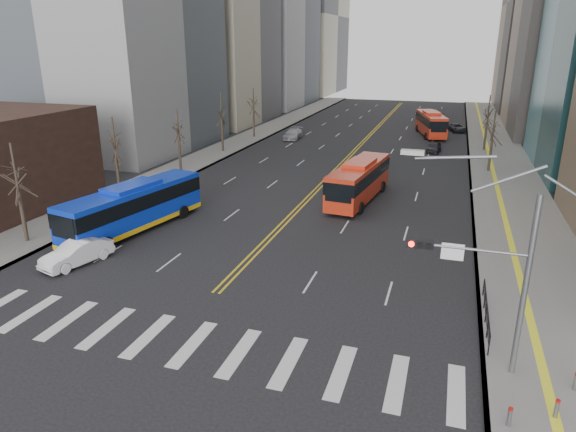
# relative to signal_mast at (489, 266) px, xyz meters

# --- Properties ---
(ground) EXTENTS (220.00, 220.00, 0.00)m
(ground) POSITION_rel_signal_mast_xyz_m (-13.77, -2.00, -4.86)
(ground) COLOR black
(sidewalk_right) EXTENTS (7.00, 130.00, 0.15)m
(sidewalk_right) POSITION_rel_signal_mast_xyz_m (3.73, 43.00, -4.78)
(sidewalk_right) COLOR gray
(sidewalk_right) RESTS_ON ground
(sidewalk_left) EXTENTS (5.00, 130.00, 0.15)m
(sidewalk_left) POSITION_rel_signal_mast_xyz_m (-30.27, 43.00, -4.78)
(sidewalk_left) COLOR gray
(sidewalk_left) RESTS_ON ground
(crosswalk) EXTENTS (26.70, 4.00, 0.01)m
(crosswalk) POSITION_rel_signal_mast_xyz_m (-13.77, -2.00, -4.85)
(crosswalk) COLOR silver
(crosswalk) RESTS_ON ground
(centerline) EXTENTS (0.55, 100.00, 0.01)m
(centerline) POSITION_rel_signal_mast_xyz_m (-13.77, 53.00, -4.85)
(centerline) COLOR gold
(centerline) RESTS_ON ground
(signal_mast) EXTENTS (5.37, 0.37, 9.39)m
(signal_mast) POSITION_rel_signal_mast_xyz_m (0.00, 0.00, 0.00)
(signal_mast) COLOR slate
(signal_mast) RESTS_ON ground
(pedestrian_railing) EXTENTS (0.06, 6.06, 1.02)m
(pedestrian_railing) POSITION_rel_signal_mast_xyz_m (0.53, 4.00, -4.03)
(pedestrian_railing) COLOR black
(pedestrian_railing) RESTS_ON sidewalk_right
(bollards) EXTENTS (2.87, 3.17, 0.78)m
(bollards) POSITION_rel_signal_mast_xyz_m (2.50, -2.16, -4.30)
(bollards) COLOR slate
(bollards) RESTS_ON sidewalk_right
(street_trees) EXTENTS (35.20, 47.20, 7.60)m
(street_trees) POSITION_rel_signal_mast_xyz_m (-20.94, 32.55, 0.02)
(street_trees) COLOR #30251D
(street_trees) RESTS_ON ground
(blue_bus) EXTENTS (4.98, 12.62, 3.59)m
(blue_bus) POSITION_rel_signal_mast_xyz_m (-23.90, 10.53, -2.97)
(blue_bus) COLOR #0D32CE
(blue_bus) RESTS_ON ground
(red_bus_near) EXTENTS (3.89, 11.51, 3.58)m
(red_bus_near) POSITION_rel_signal_mast_xyz_m (-9.35, 23.20, -2.87)
(red_bus_near) COLOR red
(red_bus_near) RESTS_ON ground
(red_bus_far) EXTENTS (5.29, 11.59, 3.58)m
(red_bus_far) POSITION_rel_signal_mast_xyz_m (-5.09, 59.80, -2.87)
(red_bus_far) COLOR red
(red_bus_far) RESTS_ON ground
(car_white) EXTENTS (2.84, 4.89, 1.52)m
(car_white) POSITION_rel_signal_mast_xyz_m (-23.85, 4.00, -4.09)
(car_white) COLOR white
(car_white) RESTS_ON ground
(car_dark_mid) EXTENTS (1.86, 3.93, 1.30)m
(car_dark_mid) POSITION_rel_signal_mast_xyz_m (-3.92, 47.22, -4.21)
(car_dark_mid) COLOR black
(car_dark_mid) RESTS_ON ground
(car_silver) EXTENTS (2.37, 5.22, 1.48)m
(car_silver) POSITION_rel_signal_mast_xyz_m (-23.92, 50.65, -4.12)
(car_silver) COLOR #98999D
(car_silver) RESTS_ON ground
(car_dark_far) EXTENTS (3.20, 4.75, 1.21)m
(car_dark_far) POSITION_rel_signal_mast_xyz_m (-1.27, 64.67, -4.25)
(car_dark_far) COLOR black
(car_dark_far) RESTS_ON ground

